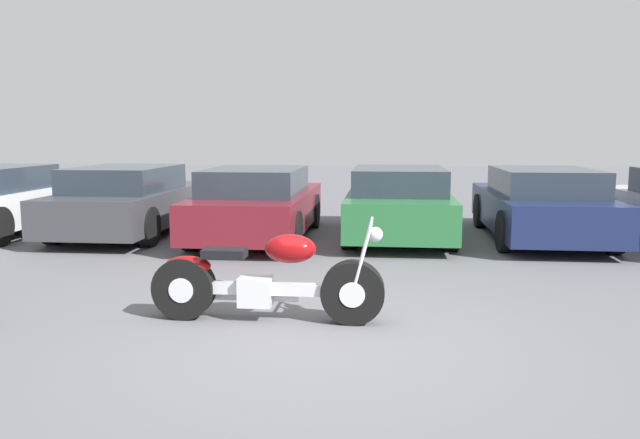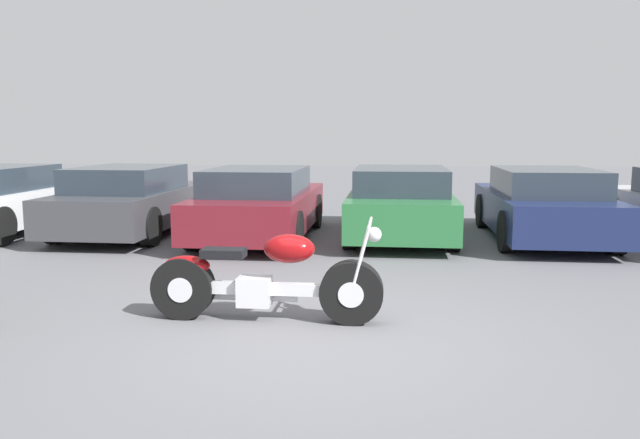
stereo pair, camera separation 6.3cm
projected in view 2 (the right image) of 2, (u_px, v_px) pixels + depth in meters
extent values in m
plane|color=slate|center=(313.00, 339.00, 5.85)|extent=(60.00, 60.00, 0.00)
cylinder|color=black|center=(351.00, 292.00, 6.27)|extent=(0.64, 0.20, 0.64)
cylinder|color=silver|center=(351.00, 292.00, 6.27)|extent=(0.26, 0.22, 0.26)
cylinder|color=black|center=(183.00, 288.00, 6.46)|extent=(0.64, 0.20, 0.64)
cylinder|color=silver|center=(183.00, 288.00, 6.46)|extent=(0.26, 0.22, 0.26)
cube|color=silver|center=(266.00, 289.00, 6.36)|extent=(1.33, 0.12, 0.12)
cube|color=silver|center=(255.00, 291.00, 6.38)|extent=(0.34, 0.24, 0.30)
ellipsoid|color=maroon|center=(289.00, 249.00, 6.28)|extent=(0.52, 0.35, 0.29)
cube|color=black|center=(224.00, 253.00, 6.36)|extent=(0.44, 0.24, 0.09)
ellipsoid|color=maroon|center=(187.00, 265.00, 6.42)|extent=(0.48, 0.20, 0.20)
cylinder|color=silver|center=(360.00, 260.00, 6.12)|extent=(0.22, 0.04, 0.72)
cylinder|color=silver|center=(361.00, 256.00, 6.30)|extent=(0.22, 0.04, 0.72)
cylinder|color=silver|center=(370.00, 222.00, 6.15)|extent=(0.04, 0.62, 0.03)
sphere|color=silver|center=(374.00, 234.00, 6.16)|extent=(0.15, 0.15, 0.15)
cylinder|color=silver|center=(235.00, 296.00, 6.56)|extent=(1.33, 0.09, 0.08)
cube|color=white|center=(1.00, 206.00, 11.92)|extent=(1.82, 4.30, 0.65)
cylinder|color=black|center=(3.00, 206.00, 13.36)|extent=(0.20, 0.68, 0.68)
cylinder|color=black|center=(78.00, 207.00, 13.16)|extent=(0.20, 0.68, 0.68)
cylinder|color=black|center=(0.00, 226.00, 10.54)|extent=(0.20, 0.68, 0.68)
cube|color=#3D3D42|center=(134.00, 206.00, 11.90)|extent=(1.82, 4.30, 0.65)
cube|color=#28333D|center=(127.00, 179.00, 11.57)|extent=(1.60, 2.24, 0.45)
cylinder|color=black|center=(121.00, 206.00, 13.33)|extent=(0.20, 0.68, 0.68)
cylinder|color=black|center=(198.00, 208.00, 13.14)|extent=(0.20, 0.68, 0.68)
cylinder|color=black|center=(55.00, 225.00, 10.71)|extent=(0.20, 0.68, 0.68)
cylinder|color=black|center=(150.00, 226.00, 10.52)|extent=(0.20, 0.68, 0.68)
cube|color=maroon|center=(260.00, 210.00, 11.33)|extent=(1.82, 4.30, 0.65)
cube|color=#28333D|center=(257.00, 181.00, 11.00)|extent=(1.60, 2.24, 0.45)
cylinder|color=black|center=(233.00, 210.00, 12.76)|extent=(0.20, 0.68, 0.68)
cylinder|color=black|center=(315.00, 211.00, 12.57)|extent=(0.20, 0.68, 0.68)
cylinder|color=black|center=(192.00, 230.00, 10.14)|extent=(0.20, 0.68, 0.68)
cylinder|color=black|center=(295.00, 232.00, 9.95)|extent=(0.20, 0.68, 0.68)
cube|color=#286B38|center=(400.00, 209.00, 11.48)|extent=(1.82, 4.30, 0.65)
cube|color=#28333D|center=(401.00, 180.00, 11.15)|extent=(1.60, 2.24, 0.45)
cylinder|color=black|center=(358.00, 209.00, 12.91)|extent=(0.20, 0.68, 0.68)
cylinder|color=black|center=(441.00, 210.00, 12.72)|extent=(0.20, 0.68, 0.68)
cylinder|color=black|center=(349.00, 229.00, 10.29)|extent=(0.20, 0.68, 0.68)
cylinder|color=black|center=(454.00, 230.00, 10.10)|extent=(0.20, 0.68, 0.68)
cube|color=#19234C|center=(542.00, 211.00, 11.18)|extent=(1.82, 4.30, 0.65)
cube|color=#28333D|center=(547.00, 182.00, 10.85)|extent=(1.60, 2.24, 0.45)
cylinder|color=black|center=(483.00, 211.00, 12.61)|extent=(0.20, 0.68, 0.68)
cylinder|color=black|center=(570.00, 212.00, 12.42)|extent=(0.20, 0.68, 0.68)
cylinder|color=black|center=(506.00, 231.00, 9.99)|extent=(0.20, 0.68, 0.68)
cylinder|color=black|center=(617.00, 233.00, 9.80)|extent=(0.20, 0.68, 0.68)
cylinder|color=black|center=(617.00, 214.00, 12.12)|extent=(0.20, 0.68, 0.68)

